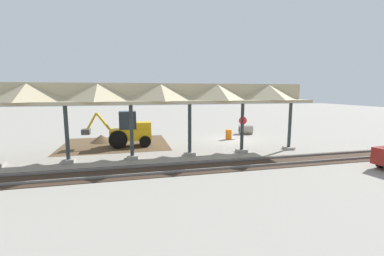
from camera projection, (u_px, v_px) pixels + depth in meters
name	position (u px, v px, depth m)	size (l,w,h in m)	color
ground_plane	(234.00, 140.00, 23.50)	(120.00, 120.00, 0.00)	gray
dirt_work_zone	(116.00, 144.00, 21.50)	(8.49, 7.00, 0.01)	brown
platform_canopy	(130.00, 95.00, 16.26)	(24.41, 3.20, 4.90)	#9E998E
rail_tracks	(281.00, 161.00, 16.13)	(60.00, 2.58, 0.15)	slate
stop_sign	(243.00, 123.00, 24.40)	(0.74, 0.24, 2.00)	gray
backhoe	(129.00, 131.00, 20.50)	(5.25, 1.74, 2.82)	#EAB214
dirt_mound	(102.00, 142.00, 22.29)	(3.82, 3.82, 1.31)	brown
concrete_pipe	(246.00, 130.00, 26.46)	(1.54, 1.25, 0.95)	#9E9384
traffic_barrel	(229.00, 135.00, 23.52)	(0.56, 0.56, 0.90)	orange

